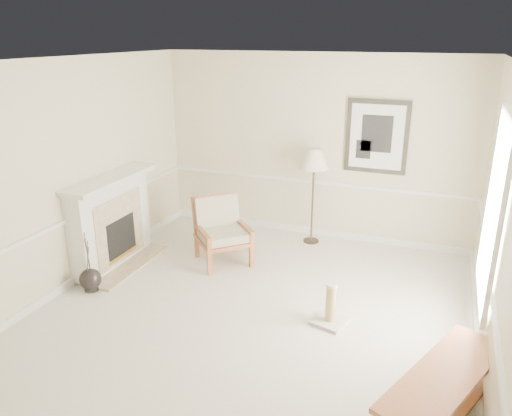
{
  "coord_description": "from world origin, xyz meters",
  "views": [
    {
      "loc": [
        1.92,
        -4.79,
        3.17
      ],
      "look_at": [
        -0.2,
        0.7,
        1.09
      ],
      "focal_mm": 35.0,
      "sensor_mm": 36.0,
      "label": 1
    }
  ],
  "objects_px": {
    "bench": "(443,388)",
    "floor_vase": "(91,280)",
    "scratching_post": "(330,311)",
    "floor_lamp": "(314,161)",
    "armchair": "(221,227)"
  },
  "relations": [
    {
      "from": "floor_lamp",
      "to": "bench",
      "type": "bearing_deg",
      "value": -58.42
    },
    {
      "from": "floor_lamp",
      "to": "bench",
      "type": "distance_m",
      "value": 4.06
    },
    {
      "from": "armchair",
      "to": "scratching_post",
      "type": "distance_m",
      "value": 2.23
    },
    {
      "from": "floor_vase",
      "to": "floor_lamp",
      "type": "height_order",
      "value": "floor_lamp"
    },
    {
      "from": "bench",
      "to": "floor_vase",
      "type": "bearing_deg",
      "value": 169.84
    },
    {
      "from": "bench",
      "to": "scratching_post",
      "type": "xyz_separation_m",
      "value": [
        -1.23,
        1.13,
        -0.15
      ]
    },
    {
      "from": "floor_vase",
      "to": "bench",
      "type": "relative_size",
      "value": 0.49
    },
    {
      "from": "floor_lamp",
      "to": "bench",
      "type": "xyz_separation_m",
      "value": [
        2.06,
        -3.35,
        -1.02
      ]
    },
    {
      "from": "floor_vase",
      "to": "scratching_post",
      "type": "bearing_deg",
      "value": 6.61
    },
    {
      "from": "floor_lamp",
      "to": "scratching_post",
      "type": "distance_m",
      "value": 2.64
    },
    {
      "from": "floor_vase",
      "to": "floor_lamp",
      "type": "relative_size",
      "value": 0.54
    },
    {
      "from": "bench",
      "to": "armchair",
      "type": "bearing_deg",
      "value": 144.28
    },
    {
      "from": "scratching_post",
      "to": "bench",
      "type": "bearing_deg",
      "value": -42.4
    },
    {
      "from": "floor_lamp",
      "to": "bench",
      "type": "height_order",
      "value": "floor_lamp"
    },
    {
      "from": "scratching_post",
      "to": "floor_vase",
      "type": "bearing_deg",
      "value": -173.39
    }
  ]
}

